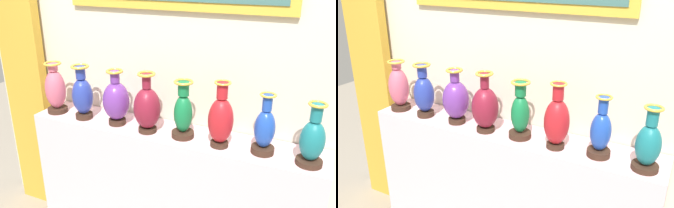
{
  "view_description": "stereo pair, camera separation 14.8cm",
  "coord_description": "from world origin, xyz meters",
  "views": [
    {
      "loc": [
        0.93,
        -2.01,
        2.11
      ],
      "look_at": [
        0.0,
        0.0,
        1.25
      ],
      "focal_mm": 38.01,
      "sensor_mm": 36.0,
      "label": 1
    },
    {
      "loc": [
        1.06,
        -1.95,
        2.11
      ],
      "look_at": [
        0.0,
        0.0,
        1.25
      ],
      "focal_mm": 38.01,
      "sensor_mm": 36.0,
      "label": 2
    }
  ],
  "objects": [
    {
      "name": "display_shelf",
      "position": [
        0.0,
        0.0,
        0.52
      ],
      "size": [
        2.1,
        0.35,
        1.05
      ],
      "primitive_type": "cube",
      "color": "beige",
      "rests_on": "ground_plane"
    },
    {
      "name": "back_wall",
      "position": [
        -0.0,
        0.23,
        1.62
      ],
      "size": [
        3.48,
        0.14,
        3.19
      ],
      "color": "beige",
      "rests_on": "ground_plane"
    },
    {
      "name": "curtain_gold",
      "position": [
        -1.39,
        0.11,
        1.16
      ],
      "size": [
        0.41,
        0.08,
        2.32
      ],
      "primitive_type": "cube",
      "color": "gold",
      "rests_on": "ground_plane"
    },
    {
      "name": "vase_rose",
      "position": [
        -0.93,
        -0.05,
        1.23
      ],
      "size": [
        0.15,
        0.15,
        0.4
      ],
      "color": "#382319",
      "rests_on": "display_shelf"
    },
    {
      "name": "vase_cobalt",
      "position": [
        -0.66,
        -0.06,
        1.23
      ],
      "size": [
        0.15,
        0.15,
        0.41
      ],
      "color": "#382319",
      "rests_on": "display_shelf"
    },
    {
      "name": "vase_violet",
      "position": [
        -0.38,
        -0.04,
        1.23
      ],
      "size": [
        0.19,
        0.19,
        0.4
      ],
      "color": "#382319",
      "rests_on": "display_shelf"
    },
    {
      "name": "vase_burgundy",
      "position": [
        -0.13,
        -0.06,
        1.22
      ],
      "size": [
        0.18,
        0.18,
        0.42
      ],
      "color": "#382319",
      "rests_on": "display_shelf"
    },
    {
      "name": "vase_emerald",
      "position": [
        0.13,
        -0.04,
        1.22
      ],
      "size": [
        0.15,
        0.15,
        0.39
      ],
      "color": "#382319",
      "rests_on": "display_shelf"
    },
    {
      "name": "vase_crimson",
      "position": [
        0.38,
        -0.06,
        1.23
      ],
      "size": [
        0.16,
        0.16,
        0.43
      ],
      "color": "#382319",
      "rests_on": "display_shelf"
    },
    {
      "name": "vase_sapphire",
      "position": [
        0.65,
        -0.03,
        1.2
      ],
      "size": [
        0.14,
        0.14,
        0.38
      ],
      "color": "#382319",
      "rests_on": "display_shelf"
    },
    {
      "name": "vase_teal",
      "position": [
        0.92,
        -0.06,
        1.2
      ],
      "size": [
        0.15,
        0.15,
        0.38
      ],
      "color": "#382319",
      "rests_on": "display_shelf"
    }
  ]
}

